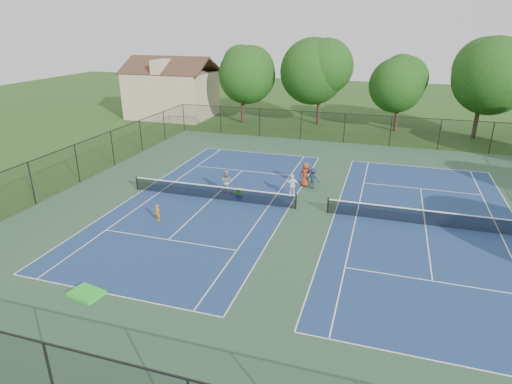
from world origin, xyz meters
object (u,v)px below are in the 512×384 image
(tree_back_b, at_px, (321,68))
(ball_crate, at_px, (239,196))
(tree_back_a, at_px, (242,72))
(child_player, at_px, (157,213))
(ball_hopper, at_px, (239,191))
(tree_back_c, at_px, (401,82))
(bystander_b, at_px, (313,178))
(clapboard_house, at_px, (172,92))
(bystander_c, at_px, (306,174))
(instructor, at_px, (226,182))
(bystander_a, at_px, (292,186))
(tree_back_d, at_px, (485,72))

(tree_back_b, bearing_deg, ball_crate, -92.75)
(tree_back_a, bearing_deg, tree_back_b, 12.53)
(child_player, xyz_separation_m, ball_hopper, (3.59, 4.98, -0.02))
(tree_back_c, xyz_separation_m, child_player, (-13.81, -29.34, -4.95))
(bystander_b, bearing_deg, clapboard_house, -34.16)
(tree_back_a, xyz_separation_m, ball_crate, (7.78, -23.37, -5.88))
(bystander_b, relative_size, ball_crate, 3.88)
(child_player, xyz_separation_m, bystander_c, (7.51, 8.74, 0.39))
(ball_crate, bearing_deg, tree_back_c, 67.25)
(tree_back_b, bearing_deg, bystander_c, -82.87)
(ball_hopper, bearing_deg, bystander_c, 43.83)
(tree_back_a, distance_m, ball_hopper, 25.24)
(instructor, bearing_deg, clapboard_house, -54.90)
(tree_back_a, distance_m, tree_back_c, 18.04)
(clapboard_house, xyz_separation_m, bystander_a, (21.24, -22.97, -2.25))
(tree_back_c, relative_size, instructor, 4.92)
(tree_back_b, xyz_separation_m, bystander_a, (2.24, -23.97, -5.76))
(child_player, bearing_deg, bystander_a, 60.67)
(clapboard_house, bearing_deg, bystander_a, -47.24)
(tree_back_b, bearing_deg, ball_hopper, -92.75)
(tree_back_b, distance_m, instructor, 25.44)
(tree_back_d, distance_m, clapboard_house, 36.21)
(tree_back_c, bearing_deg, ball_crate, -112.75)
(bystander_c, bearing_deg, instructor, 38.48)
(tree_back_c, height_order, bystander_c, tree_back_c)
(instructor, xyz_separation_m, ball_hopper, (1.25, -0.71, -0.33))
(instructor, bearing_deg, tree_back_c, -115.71)
(clapboard_house, xyz_separation_m, bystander_c, (21.70, -20.60, -2.16))
(ball_crate, bearing_deg, instructor, 150.59)
(child_player, distance_m, ball_hopper, 6.14)
(tree_back_d, height_order, bystander_a, tree_back_d)
(bystander_a, distance_m, ball_crate, 3.79)
(tree_back_a, height_order, bystander_a, tree_back_a)
(bystander_c, bearing_deg, child_player, 57.22)
(ball_crate, height_order, ball_hopper, ball_hopper)
(tree_back_d, relative_size, bystander_c, 5.59)
(tree_back_b, height_order, bystander_b, tree_back_b)
(ball_crate, xyz_separation_m, ball_hopper, (0.00, 0.00, 0.37))
(ball_crate, distance_m, ball_hopper, 0.37)
(tree_back_a, bearing_deg, clapboard_house, 174.29)
(instructor, bearing_deg, bystander_a, -171.49)
(tree_back_d, distance_m, bystander_a, 27.14)
(tree_back_a, distance_m, ball_crate, 25.32)
(tree_back_b, relative_size, clapboard_house, 0.93)
(tree_back_c, height_order, clapboard_house, tree_back_c)
(tree_back_c, xyz_separation_m, tree_back_d, (8.00, -1.00, 1.34))
(bystander_b, distance_m, bystander_c, 0.68)
(bystander_a, height_order, ball_hopper, bystander_a)
(tree_back_c, height_order, tree_back_d, tree_back_d)
(tree_back_b, height_order, child_player, tree_back_b)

